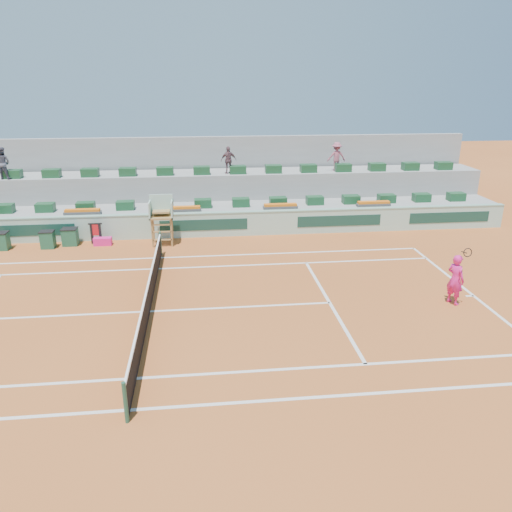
# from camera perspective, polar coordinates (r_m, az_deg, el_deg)

# --- Properties ---
(ground) EXTENTS (90.00, 90.00, 0.00)m
(ground) POSITION_cam_1_polar(r_m,az_deg,el_deg) (17.83, -12.05, -6.22)
(ground) COLOR #A24D1F
(ground) RESTS_ON ground
(seating_tier_lower) EXTENTS (36.00, 4.00, 1.20)m
(seating_tier_lower) POSITION_cam_1_polar(r_m,az_deg,el_deg) (27.66, -10.20, 4.64)
(seating_tier_lower) COLOR #979794
(seating_tier_lower) RESTS_ON ground
(seating_tier_upper) EXTENTS (36.00, 2.40, 2.60)m
(seating_tier_upper) POSITION_cam_1_polar(r_m,az_deg,el_deg) (29.05, -10.10, 6.79)
(seating_tier_upper) COLOR #979794
(seating_tier_upper) RESTS_ON ground
(stadium_back_wall) EXTENTS (36.00, 0.40, 4.40)m
(stadium_back_wall) POSITION_cam_1_polar(r_m,az_deg,el_deg) (30.43, -10.04, 9.12)
(stadium_back_wall) COLOR #979794
(stadium_back_wall) RESTS_ON ground
(player_bag) EXTENTS (0.85, 0.38, 0.38)m
(player_bag) POSITION_cam_1_polar(r_m,az_deg,el_deg) (25.23, -17.11, 1.61)
(player_bag) COLOR #EE1F86
(player_bag) RESTS_ON ground
(spectator_left) EXTENTS (0.93, 0.79, 1.68)m
(spectator_left) POSITION_cam_1_polar(r_m,az_deg,el_deg) (29.64, -27.00, 9.45)
(spectator_left) COLOR #504F5D
(spectator_left) RESTS_ON seating_tier_upper
(spectator_mid) EXTENTS (0.92, 0.51, 1.49)m
(spectator_mid) POSITION_cam_1_polar(r_m,az_deg,el_deg) (28.11, -3.15, 10.89)
(spectator_mid) COLOR brown
(spectator_mid) RESTS_ON seating_tier_upper
(spectator_right) EXTENTS (1.04, 0.60, 1.61)m
(spectator_right) POSITION_cam_1_polar(r_m,az_deg,el_deg) (29.31, 9.18, 11.16)
(spectator_right) COLOR #9F4F62
(spectator_right) RESTS_ON seating_tier_upper
(court_lines) EXTENTS (23.89, 11.09, 0.01)m
(court_lines) POSITION_cam_1_polar(r_m,az_deg,el_deg) (17.83, -12.05, -6.21)
(court_lines) COLOR silver
(court_lines) RESTS_ON ground
(tennis_net) EXTENTS (0.10, 11.97, 1.10)m
(tennis_net) POSITION_cam_1_polar(r_m,az_deg,el_deg) (17.61, -12.17, -4.68)
(tennis_net) COLOR black
(tennis_net) RESTS_ON ground
(advertising_hoarding) EXTENTS (36.00, 0.34, 1.26)m
(advertising_hoarding) POSITION_cam_1_polar(r_m,az_deg,el_deg) (25.53, -10.43, 3.43)
(advertising_hoarding) COLOR #9EC7B6
(advertising_hoarding) RESTS_ON ground
(umpire_chair) EXTENTS (1.10, 0.90, 2.40)m
(umpire_chair) POSITION_cam_1_polar(r_m,az_deg,el_deg) (24.33, -10.76, 4.82)
(umpire_chair) COLOR olive
(umpire_chair) RESTS_ON ground
(seat_row_lower) EXTENTS (32.90, 0.60, 0.44)m
(seat_row_lower) POSITION_cam_1_polar(r_m,az_deg,el_deg) (26.59, -10.42, 5.84)
(seat_row_lower) COLOR #174625
(seat_row_lower) RESTS_ON seating_tier_lower
(seat_row_upper) EXTENTS (32.90, 0.60, 0.44)m
(seat_row_upper) POSITION_cam_1_polar(r_m,az_deg,el_deg) (28.16, -10.36, 9.53)
(seat_row_upper) COLOR #174625
(seat_row_upper) RESTS_ON seating_tier_upper
(flower_planters) EXTENTS (26.80, 0.36, 0.28)m
(flower_planters) POSITION_cam_1_polar(r_m,az_deg,el_deg) (25.99, -13.82, 5.07)
(flower_planters) COLOR #4A4A4A
(flower_planters) RESTS_ON seating_tier_lower
(drink_cooler_a) EXTENTS (0.73, 0.63, 0.84)m
(drink_cooler_a) POSITION_cam_1_polar(r_m,az_deg,el_deg) (25.68, -20.47, 2.08)
(drink_cooler_a) COLOR #1A5037
(drink_cooler_a) RESTS_ON ground
(drink_cooler_b) EXTENTS (0.65, 0.56, 0.84)m
(drink_cooler_b) POSITION_cam_1_polar(r_m,az_deg,el_deg) (25.63, -22.70, 1.76)
(drink_cooler_b) COLOR #1A5037
(drink_cooler_b) RESTS_ON ground
(drink_cooler_c) EXTENTS (0.71, 0.61, 0.84)m
(drink_cooler_c) POSITION_cam_1_polar(r_m,az_deg,el_deg) (26.33, -27.14, 1.55)
(drink_cooler_c) COLOR #1A5037
(drink_cooler_c) RESTS_ON ground
(towel_rack) EXTENTS (0.65, 0.11, 1.03)m
(towel_rack) POSITION_cam_1_polar(r_m,az_deg,el_deg) (25.45, -17.84, 2.67)
(towel_rack) COLOR black
(towel_rack) RESTS_ON ground
(tennis_player) EXTENTS (0.68, 0.96, 2.28)m
(tennis_player) POSITION_cam_1_polar(r_m,az_deg,el_deg) (19.04, 21.84, -2.49)
(tennis_player) COLOR #EE1F86
(tennis_player) RESTS_ON ground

